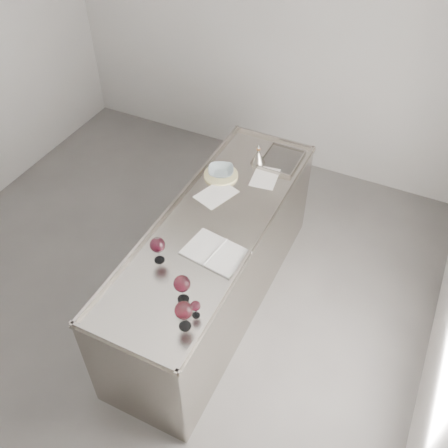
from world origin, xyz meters
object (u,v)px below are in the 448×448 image
at_px(wine_glass_middle, 182,284).
at_px(ceramic_bowl, 221,171).
at_px(wine_glass_left, 158,245).
at_px(wine_glass_right, 184,311).
at_px(wine_funnel, 258,158).
at_px(counter, 215,264).
at_px(wine_glass_small, 196,306).
at_px(notebook, 215,252).

distance_m(wine_glass_middle, ceramic_bowl, 1.29).
height_order(wine_glass_left, wine_glass_right, wine_glass_right).
bearing_deg(wine_funnel, wine_glass_middle, -85.03).
relative_size(wine_glass_left, wine_glass_middle, 0.97).
bearing_deg(ceramic_bowl, wine_glass_right, -72.36).
distance_m(wine_glass_left, wine_glass_middle, 0.38).
distance_m(ceramic_bowl, wine_funnel, 0.35).
relative_size(wine_glass_left, wine_funnel, 1.07).
relative_size(wine_glass_middle, ceramic_bowl, 1.02).
bearing_deg(counter, wine_funnel, 89.27).
relative_size(wine_glass_right, wine_glass_small, 1.68).
distance_m(counter, ceramic_bowl, 0.75).
relative_size(wine_glass_left, wine_glass_right, 0.95).
height_order(counter, wine_glass_left, wine_glass_left).
xyz_separation_m(wine_glass_left, ceramic_bowl, (-0.03, 1.02, -0.10)).
bearing_deg(wine_glass_small, wine_glass_middle, 150.72).
bearing_deg(wine_glass_small, ceramic_bowl, 109.78).
height_order(wine_glass_small, wine_funnel, wine_funnel).
height_order(wine_glass_right, notebook, wine_glass_right).
bearing_deg(ceramic_bowl, wine_funnel, 54.08).
bearing_deg(wine_funnel, wine_glass_right, -81.88).
bearing_deg(wine_glass_small, notebook, 103.73).
height_order(wine_glass_small, notebook, wine_glass_small).
relative_size(counter, wine_glass_small, 18.77).
xyz_separation_m(wine_glass_left, wine_glass_small, (0.44, -0.29, -0.05)).
height_order(notebook, ceramic_bowl, ceramic_bowl).
bearing_deg(ceramic_bowl, wine_glass_middle, -74.67).
bearing_deg(ceramic_bowl, notebook, -66.46).
xyz_separation_m(wine_glass_small, ceramic_bowl, (-0.47, 1.31, -0.05)).
distance_m(wine_glass_small, wine_funnel, 1.62).
bearing_deg(ceramic_bowl, wine_glass_left, -88.42).
bearing_deg(wine_glass_middle, ceramic_bowl, 105.33).
distance_m(wine_glass_middle, notebook, 0.47).
bearing_deg(notebook, wine_glass_small, -68.45).
distance_m(notebook, wine_funnel, 1.08).
relative_size(wine_glass_right, wine_funnel, 1.13).
xyz_separation_m(wine_glass_middle, notebook, (0.00, 0.45, -0.14)).
bearing_deg(wine_glass_left, ceramic_bowl, 91.58).
height_order(counter, wine_glass_right, wine_glass_right).
relative_size(wine_glass_left, wine_glass_small, 1.59).
xyz_separation_m(counter, wine_funnel, (0.01, 0.80, 0.53)).
bearing_deg(wine_glass_right, ceramic_bowl, 107.64).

